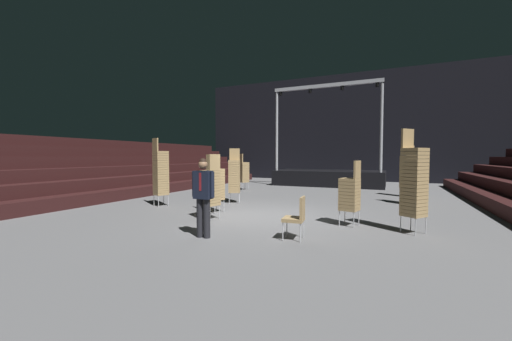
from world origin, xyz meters
TOP-DOWN VIEW (x-y plane):
  - ground_plane at (0.00, 0.00)m, footprint 22.00×30.00m
  - arena_end_wall at (0.00, 15.00)m, footprint 22.00×0.30m
  - bleacher_bank_left at (-8.75, 1.00)m, footprint 4.50×24.00m
  - stage_riser at (0.00, 10.51)m, footprint 6.57×3.04m
  - man_with_tie at (-0.27, -2.87)m, footprint 0.57×0.24m
  - chair_stack_front_left at (-3.81, 6.18)m, footprint 0.61×0.61m
  - chair_stack_front_right at (-4.17, 0.11)m, footprint 0.58×0.58m
  - chair_stack_mid_left at (4.34, 4.20)m, footprint 0.59×0.59m
  - chair_stack_mid_right at (-2.06, 1.89)m, footprint 0.58×0.58m
  - chair_stack_mid_centre at (-1.21, -1.13)m, footprint 0.53×0.53m
  - chair_stack_rear_left at (4.20, 6.64)m, footprint 0.60×0.60m
  - chair_stack_rear_right at (2.57, -0.33)m, footprint 0.53×0.53m
  - chair_stack_rear_centre at (-1.67, -0.13)m, footprint 0.56×0.56m
  - chair_stack_aisle_left at (4.03, -0.50)m, footprint 0.62×0.62m
  - loose_chair_near_man at (1.68, -2.18)m, footprint 0.48×0.48m

SIDE VIEW (x-z plane):
  - ground_plane at x=0.00m, z-range -0.10..0.00m
  - loose_chair_near_man at x=1.68m, z-range 0.06..1.01m
  - stage_riser at x=0.00m, z-range -2.43..3.61m
  - chair_stack_rear_right at x=2.57m, z-range 0.00..1.71m
  - chair_stack_mid_centre at x=-1.21m, z-range 0.00..1.88m
  - chair_stack_rear_centre at x=-1.67m, z-range 0.00..1.88m
  - chair_stack_front_left at x=-3.81m, z-range 0.00..1.97m
  - chair_stack_mid_left at x=4.34m, z-range 0.00..1.97m
  - man_with_tie at x=-0.27m, z-range 0.12..1.90m
  - chair_stack_mid_right at x=-2.06m, z-range 0.00..2.14m
  - chair_stack_rear_left at x=4.20m, z-range 0.00..2.30m
  - chair_stack_front_right at x=-4.17m, z-range 0.00..2.47m
  - chair_stack_aisle_left at x=4.03m, z-range 0.00..2.47m
  - bleacher_bank_left at x=-8.75m, z-range 0.00..2.70m
  - arena_end_wall at x=0.00m, z-range 0.00..8.00m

